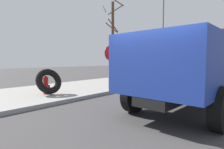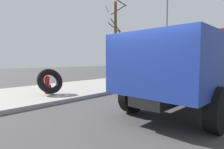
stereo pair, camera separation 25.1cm
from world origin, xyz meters
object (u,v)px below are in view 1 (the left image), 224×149
at_px(loose_tire, 49,81).
at_px(stop_sign, 109,59).
at_px(fire_hydrant, 46,84).
at_px(street_light_pole, 163,40).
at_px(dump_truck_blue, 200,63).
at_px(bare_tree, 113,39).

height_order(loose_tire, stop_sign, stop_sign).
distance_m(fire_hydrant, street_light_pole, 11.06).
distance_m(fire_hydrant, stop_sign, 3.42).
xyz_separation_m(stop_sign, dump_truck_blue, (0.10, -4.50, -0.15)).
height_order(dump_truck_blue, street_light_pole, street_light_pole).
bearing_deg(street_light_pole, loose_tire, 177.59).
distance_m(loose_tire, stop_sign, 3.26).
bearing_deg(street_light_pole, bare_tree, 161.30).
height_order(fire_hydrant, street_light_pole, street_light_pole).
xyz_separation_m(stop_sign, bare_tree, (2.94, 2.27, 1.50)).
relative_size(bare_tree, street_light_pole, 0.92).
bearing_deg(stop_sign, bare_tree, 37.71).
height_order(fire_hydrant, loose_tire, loose_tire).
bearing_deg(bare_tree, fire_hydrant, -170.76).
xyz_separation_m(loose_tire, dump_truck_blue, (3.00, -5.60, 0.86)).
height_order(loose_tire, bare_tree, bare_tree).
xyz_separation_m(dump_truck_blue, bare_tree, (2.84, 6.77, 1.65)).
bearing_deg(fire_hydrant, loose_tire, -79.99).
height_order(fire_hydrant, stop_sign, stop_sign).
bearing_deg(fire_hydrant, dump_truck_blue, -62.43).
relative_size(dump_truck_blue, bare_tree, 1.16).
distance_m(stop_sign, dump_truck_blue, 4.50).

